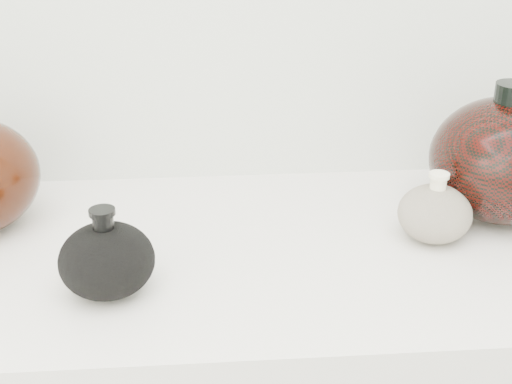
{
  "coord_description": "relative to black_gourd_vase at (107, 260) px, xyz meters",
  "views": [
    {
      "loc": [
        -0.07,
        0.08,
        1.39
      ],
      "look_at": [
        -0.01,
        0.92,
        1.0
      ],
      "focal_mm": 50.0,
      "sensor_mm": 36.0,
      "label": 1
    }
  ],
  "objects": [
    {
      "name": "black_gourd_vase",
      "position": [
        0.0,
        0.0,
        0.0
      ],
      "size": [
        0.13,
        0.13,
        0.12
      ],
      "color": "black",
      "rests_on": "display_counter"
    },
    {
      "name": "right_round_pot",
      "position": [
        0.56,
        0.17,
        0.05
      ],
      "size": [
        0.22,
        0.22,
        0.21
      ],
      "color": "black",
      "rests_on": "display_counter"
    },
    {
      "name": "room",
      "position": [
        0.2,
        -0.58,
        0.35
      ],
      "size": [
        3.04,
        2.42,
        2.64
      ],
      "color": "#5F5F5F",
      "rests_on": "ground"
    },
    {
      "name": "cream_gourd_vase",
      "position": [
        0.44,
        0.1,
        -0.01
      ],
      "size": [
        0.13,
        0.13,
        0.1
      ],
      "color": "beige",
      "rests_on": "display_counter"
    }
  ]
}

